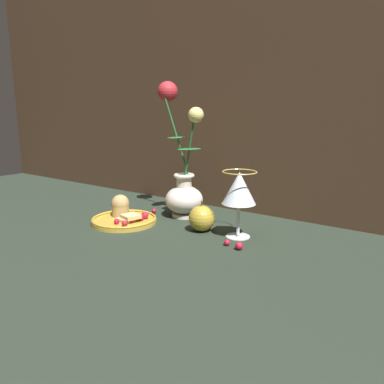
{
  "coord_description": "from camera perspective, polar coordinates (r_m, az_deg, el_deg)",
  "views": [
    {
      "loc": [
        0.55,
        -0.76,
        0.3
      ],
      "look_at": [
        0.01,
        -0.0,
        0.1
      ],
      "focal_mm": 35.0,
      "sensor_mm": 36.0,
      "label": 1
    }
  ],
  "objects": [
    {
      "name": "ground_plane",
      "position": [
        0.99,
        -0.26,
        -5.56
      ],
      "size": [
        2.4,
        2.4,
        0.0
      ],
      "primitive_type": "plane",
      "color": "#232D23",
      "rests_on": "ground"
    },
    {
      "name": "wall_back",
      "position": [
        1.19,
        7.73,
        26.58
      ],
      "size": [
        2.4,
        0.04,
        1.2
      ],
      "primitive_type": "cube",
      "color": "#422D1E",
      "rests_on": "ground_plane"
    },
    {
      "name": "vase",
      "position": [
        1.08,
        -1.46,
        2.08
      ],
      "size": [
        0.16,
        0.11,
        0.39
      ],
      "color": "silver",
      "rests_on": "ground_plane"
    },
    {
      "name": "plate_with_pastries",
      "position": [
        1.06,
        -10.38,
        -3.63
      ],
      "size": [
        0.18,
        0.18,
        0.07
      ],
      "color": "gold",
      "rests_on": "ground_plane"
    },
    {
      "name": "wine_glass",
      "position": [
        0.9,
        7.19,
        0.28
      ],
      "size": [
        0.08,
        0.08,
        0.16
      ],
      "color": "silver",
      "rests_on": "ground_plane"
    },
    {
      "name": "apple_beside_vase",
      "position": [
        0.96,
        1.62,
        -3.98
      ],
      "size": [
        0.07,
        0.07,
        0.08
      ],
      "color": "#B2932D",
      "rests_on": "ground_plane"
    },
    {
      "name": "berry_near_plate",
      "position": [
        0.85,
        7.2,
        -8.16
      ],
      "size": [
        0.02,
        0.02,
        0.02
      ],
      "primitive_type": "sphere",
      "color": "#AD192D",
      "rests_on": "ground_plane"
    },
    {
      "name": "berry_front_center",
      "position": [
        0.87,
        5.36,
        -7.69
      ],
      "size": [
        0.01,
        0.01,
        0.01
      ],
      "primitive_type": "sphere",
      "color": "#AD192D",
      "rests_on": "ground_plane"
    },
    {
      "name": "berry_by_glass_stem",
      "position": [
        1.14,
        -5.83,
        -2.89
      ],
      "size": [
        0.01,
        0.01,
        0.01
      ],
      "primitive_type": "sphere",
      "color": "#AD192D",
      "rests_on": "ground_plane"
    }
  ]
}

